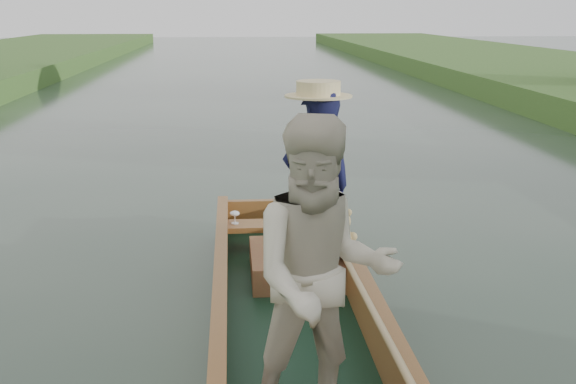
{
  "coord_description": "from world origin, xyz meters",
  "views": [
    {
      "loc": [
        -0.41,
        -4.57,
        2.26
      ],
      "look_at": [
        0.0,
        0.6,
        0.95
      ],
      "focal_mm": 45.0,
      "sensor_mm": 36.0,
      "label": 1
    }
  ],
  "objects": [
    {
      "name": "ground",
      "position": [
        0.0,
        0.0,
        0.0
      ],
      "size": [
        120.0,
        120.0,
        0.0
      ],
      "primitive_type": "plane",
      "color": "#283D30",
      "rests_on": "ground"
    },
    {
      "name": "punt",
      "position": [
        0.08,
        -0.18,
        0.59
      ],
      "size": [
        1.16,
        5.0,
        1.77
      ],
      "color": "black",
      "rests_on": "ground"
    }
  ]
}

